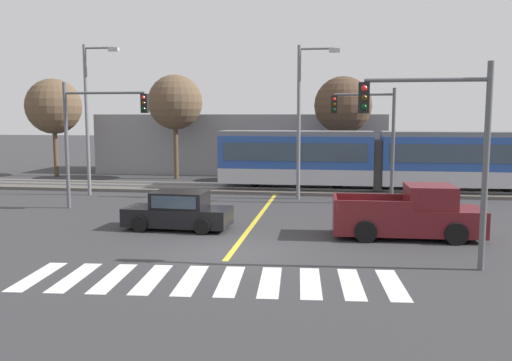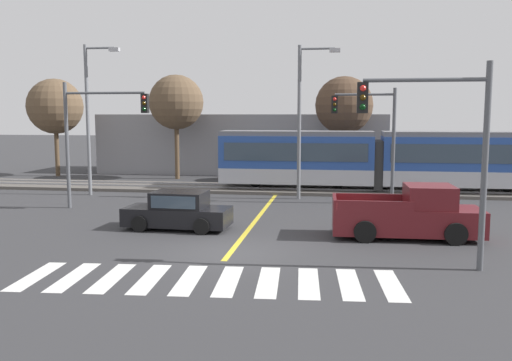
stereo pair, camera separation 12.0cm
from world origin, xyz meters
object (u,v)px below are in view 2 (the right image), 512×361
at_px(light_rail_tram, 377,158).
at_px(bare_tree_far_west, 55,107).
at_px(sedan_crossing, 178,212).
at_px(bare_tree_west, 176,102).
at_px(street_lamp_centre, 303,112).
at_px(bare_tree_east, 344,106).
at_px(traffic_light_mid_left, 94,126).
at_px(traffic_light_far_right, 372,127).
at_px(traffic_light_near_right, 441,135).
at_px(street_lamp_west, 91,111).
at_px(pickup_truck, 410,215).

distance_m(light_rail_tram, bare_tree_far_west, 23.87).
bearing_deg(bare_tree_far_west, light_rail_tram, -13.19).
distance_m(sedan_crossing, bare_tree_west, 18.06).
bearing_deg(street_lamp_centre, bare_tree_east, 74.83).
height_order(bare_tree_far_west, bare_tree_west, bare_tree_west).
bearing_deg(traffic_light_mid_left, bare_tree_east, 46.94).
height_order(traffic_light_far_right, bare_tree_far_west, bare_tree_far_west).
relative_size(sedan_crossing, traffic_light_near_right, 0.71).
distance_m(light_rail_tram, bare_tree_east, 6.34).
distance_m(traffic_light_mid_left, bare_tree_far_west, 15.98).
distance_m(traffic_light_near_right, bare_tree_west, 25.46).
bearing_deg(bare_tree_east, street_lamp_west, -149.06).
height_order(bare_tree_far_west, bare_tree_east, bare_tree_far_west).
xyz_separation_m(traffic_light_near_right, street_lamp_centre, (-4.80, 12.91, 0.72)).
height_order(sedan_crossing, bare_tree_far_west, bare_tree_far_west).
relative_size(traffic_light_far_right, bare_tree_east, 0.83).
distance_m(sedan_crossing, bare_tree_east, 18.61).
relative_size(street_lamp_west, bare_tree_far_west, 1.17).
bearing_deg(traffic_light_mid_left, bare_tree_far_west, 125.03).
relative_size(light_rail_tram, traffic_light_mid_left, 3.03).
relative_size(light_rail_tram, street_lamp_centre, 2.25).
distance_m(pickup_truck, traffic_light_far_right, 8.53).
distance_m(light_rail_tram, pickup_truck, 11.98).
xyz_separation_m(traffic_light_near_right, bare_tree_far_west, (-23.67, 21.39, 1.20)).
relative_size(traffic_light_far_right, street_lamp_centre, 0.72).
height_order(pickup_truck, street_lamp_centre, street_lamp_centre).
xyz_separation_m(pickup_truck, traffic_light_mid_left, (-14.26, 4.27, 3.19)).
xyz_separation_m(light_rail_tram, street_lamp_centre, (-4.17, -3.09, 2.63)).
distance_m(traffic_light_mid_left, traffic_light_near_right, 16.75).
bearing_deg(bare_tree_west, sedan_crossing, -73.13).
distance_m(street_lamp_west, bare_tree_east, 16.52).
distance_m(bare_tree_far_west, bare_tree_east, 21.10).
bearing_deg(light_rail_tram, bare_tree_west, 159.77).
bearing_deg(traffic_light_far_right, traffic_light_mid_left, -164.74).
xyz_separation_m(light_rail_tram, sedan_crossing, (-8.60, -11.64, -1.35)).
bearing_deg(traffic_light_near_right, bare_tree_far_west, 137.89).
bearing_deg(light_rail_tram, bare_tree_east, 110.65).
bearing_deg(traffic_light_mid_left, pickup_truck, -16.66).
relative_size(traffic_light_near_right, traffic_light_far_right, 1.03).
bearing_deg(bare_tree_west, traffic_light_near_right, -55.81).
bearing_deg(pickup_truck, traffic_light_near_right, -86.42).
height_order(traffic_light_mid_left, bare_tree_far_west, bare_tree_far_west).
bearing_deg(pickup_truck, traffic_light_mid_left, 163.34).
xyz_separation_m(sedan_crossing, bare_tree_west, (-5.06, 16.68, 4.73)).
distance_m(traffic_light_near_right, traffic_light_far_right, 12.04).
xyz_separation_m(light_rail_tram, bare_tree_far_west, (-23.04, 5.40, 3.12)).
relative_size(sedan_crossing, bare_tree_west, 0.58).
bearing_deg(traffic_light_mid_left, street_lamp_centre, 25.13).
bearing_deg(bare_tree_far_west, bare_tree_west, -2.25).
bearing_deg(light_rail_tram, traffic_light_mid_left, -151.18).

